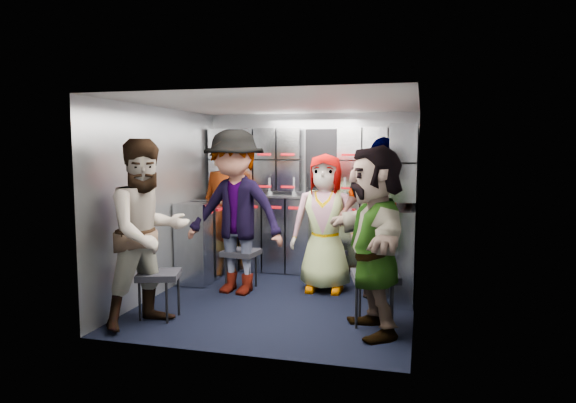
% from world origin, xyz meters
% --- Properties ---
extents(floor, '(3.00, 3.00, 0.00)m').
position_xyz_m(floor, '(0.00, 0.00, 0.00)').
color(floor, black).
rests_on(floor, ground).
extents(wall_back, '(2.80, 0.04, 2.10)m').
position_xyz_m(wall_back, '(0.00, 1.50, 1.05)').
color(wall_back, '#90979D').
rests_on(wall_back, ground).
extents(wall_left, '(0.04, 3.00, 2.10)m').
position_xyz_m(wall_left, '(-1.40, 0.00, 1.05)').
color(wall_left, '#90979D').
rests_on(wall_left, ground).
extents(wall_right, '(0.04, 3.00, 2.10)m').
position_xyz_m(wall_right, '(1.40, 0.00, 1.05)').
color(wall_right, '#90979D').
rests_on(wall_right, ground).
extents(ceiling, '(2.80, 3.00, 0.02)m').
position_xyz_m(ceiling, '(0.00, 0.00, 2.10)').
color(ceiling, silver).
rests_on(ceiling, wall_back).
extents(cart_bank_back, '(2.68, 0.38, 0.99)m').
position_xyz_m(cart_bank_back, '(0.00, 1.29, 0.49)').
color(cart_bank_back, '#9297A0').
rests_on(cart_bank_back, ground).
extents(cart_bank_left, '(0.38, 0.76, 0.99)m').
position_xyz_m(cart_bank_left, '(-1.19, 0.56, 0.49)').
color(cart_bank_left, '#9297A0').
rests_on(cart_bank_left, ground).
extents(counter, '(2.68, 0.42, 0.03)m').
position_xyz_m(counter, '(0.00, 1.29, 1.01)').
color(counter, '#B1B4B9').
rests_on(counter, cart_bank_back).
extents(locker_bank_back, '(2.68, 0.28, 0.82)m').
position_xyz_m(locker_bank_back, '(0.00, 1.35, 1.49)').
color(locker_bank_back, '#9297A0').
rests_on(locker_bank_back, wall_back).
extents(locker_bank_right, '(0.28, 1.00, 0.82)m').
position_xyz_m(locker_bank_right, '(1.25, 0.70, 1.49)').
color(locker_bank_right, '#9297A0').
rests_on(locker_bank_right, wall_right).
extents(right_cabinet, '(0.28, 1.20, 1.00)m').
position_xyz_m(right_cabinet, '(1.25, 0.60, 0.50)').
color(right_cabinet, '#9297A0').
rests_on(right_cabinet, ground).
extents(coffee_niche, '(0.46, 0.16, 0.84)m').
position_xyz_m(coffee_niche, '(0.18, 1.41, 1.47)').
color(coffee_niche, black).
rests_on(coffee_niche, wall_back).
extents(red_latch_strip, '(2.60, 0.02, 0.03)m').
position_xyz_m(red_latch_strip, '(0.00, 1.09, 0.88)').
color(red_latch_strip, '#B70A12').
rests_on(red_latch_strip, cart_bank_back).
extents(jump_seat_near_left, '(0.48, 0.47, 0.46)m').
position_xyz_m(jump_seat_near_left, '(-0.99, -0.85, 0.40)').
color(jump_seat_near_left, black).
rests_on(jump_seat_near_left, ground).
extents(jump_seat_mid_left, '(0.42, 0.41, 0.46)m').
position_xyz_m(jump_seat_mid_left, '(-0.58, 0.35, 0.40)').
color(jump_seat_mid_left, black).
rests_on(jump_seat_mid_left, ground).
extents(jump_seat_center, '(0.46, 0.45, 0.43)m').
position_xyz_m(jump_seat_center, '(0.38, 0.69, 0.38)').
color(jump_seat_center, black).
rests_on(jump_seat_center, ground).
extents(jump_seat_mid_right, '(0.40, 0.38, 0.45)m').
position_xyz_m(jump_seat_mid_right, '(1.01, 0.57, 0.40)').
color(jump_seat_mid_right, black).
rests_on(jump_seat_mid_right, ground).
extents(jump_seat_near_right, '(0.50, 0.48, 0.50)m').
position_xyz_m(jump_seat_near_right, '(1.05, -0.52, 0.44)').
color(jump_seat_near_right, black).
rests_on(jump_seat_near_right, ground).
extents(attendant_standing, '(0.69, 0.53, 1.68)m').
position_xyz_m(attendant_standing, '(-1.05, 0.95, 0.84)').
color(attendant_standing, black).
rests_on(attendant_standing, ground).
extents(attendant_arc_a, '(0.99, 1.06, 1.73)m').
position_xyz_m(attendant_arc_a, '(-0.99, -1.03, 0.87)').
color(attendant_arc_a, black).
rests_on(attendant_arc_a, ground).
extents(attendant_arc_b, '(1.29, 0.86, 1.85)m').
position_xyz_m(attendant_arc_b, '(-0.58, 0.17, 0.93)').
color(attendant_arc_b, black).
rests_on(attendant_arc_b, ground).
extents(attendant_arc_c, '(0.79, 0.52, 1.58)m').
position_xyz_m(attendant_arc_c, '(0.38, 0.51, 0.79)').
color(attendant_arc_c, black).
rests_on(attendant_arc_c, ground).
extents(attendant_arc_d, '(1.06, 1.01, 1.77)m').
position_xyz_m(attendant_arc_d, '(1.01, 0.39, 0.88)').
color(attendant_arc_d, black).
rests_on(attendant_arc_d, ground).
extents(attendant_arc_e, '(1.05, 1.63, 1.68)m').
position_xyz_m(attendant_arc_e, '(1.05, -0.70, 0.84)').
color(attendant_arc_e, black).
rests_on(attendant_arc_e, ground).
extents(bottle_left, '(0.07, 0.07, 0.23)m').
position_xyz_m(bottle_left, '(-0.49, 1.24, 1.14)').
color(bottle_left, white).
rests_on(bottle_left, counter).
extents(bottle_mid, '(0.07, 0.07, 0.24)m').
position_xyz_m(bottle_mid, '(-0.16, 1.24, 1.15)').
color(bottle_mid, white).
rests_on(bottle_mid, counter).
extents(bottle_right, '(0.07, 0.07, 0.25)m').
position_xyz_m(bottle_right, '(0.50, 1.24, 1.15)').
color(bottle_right, white).
rests_on(bottle_right, counter).
extents(cup_left, '(0.08, 0.08, 0.10)m').
position_xyz_m(cup_left, '(-1.15, 1.23, 1.08)').
color(cup_left, beige).
rests_on(cup_left, counter).
extents(cup_right, '(0.08, 0.08, 0.10)m').
position_xyz_m(cup_right, '(0.81, 1.23, 1.08)').
color(cup_right, beige).
rests_on(cup_right, counter).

